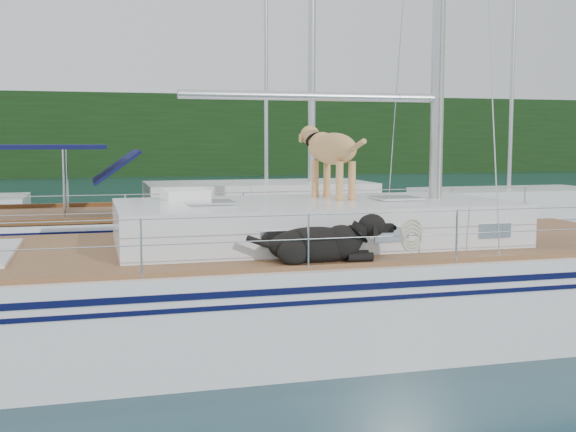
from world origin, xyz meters
name	(u,v)px	position (x,y,z in m)	size (l,w,h in m)	color
ground	(256,337)	(0.00, 0.00, 0.00)	(120.00, 120.00, 0.00)	black
tree_line	(120,135)	(0.00, 45.00, 3.00)	(90.00, 3.00, 6.00)	black
shore_bank	(120,168)	(0.00, 46.20, 0.60)	(92.00, 1.00, 1.20)	#595147
main_sailboat	(263,286)	(0.10, 0.00, 0.68)	(12.00, 3.80, 14.01)	white
neighbor_sailboat	(209,234)	(0.33, 5.99, 0.63)	(11.00, 3.50, 13.30)	white
bg_boat_center	(266,201)	(4.00, 16.00, 0.45)	(7.20, 3.00, 11.65)	white
bg_boat_east	(508,203)	(12.00, 13.00, 0.46)	(6.40, 3.00, 11.65)	white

